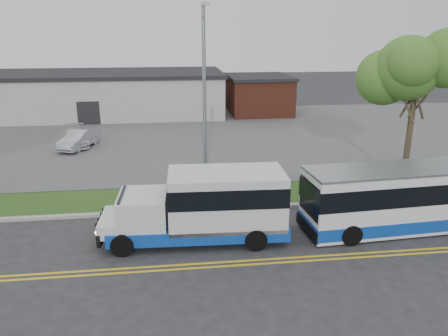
{
  "coord_description": "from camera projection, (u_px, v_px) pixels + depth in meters",
  "views": [
    {
      "loc": [
        1.29,
        -18.38,
        8.43
      ],
      "look_at": [
        3.97,
        2.83,
        1.6
      ],
      "focal_mm": 35.0,
      "sensor_mm": 36.0,
      "label": 1
    }
  ],
  "objects": [
    {
      "name": "verge",
      "position": [
        148.0,
        199.0,
        22.51
      ],
      "size": [
        80.0,
        3.3,
        0.1
      ],
      "primitive_type": "cube",
      "color": "#274617",
      "rests_on": "ground"
    },
    {
      "name": "curb",
      "position": [
        146.0,
        213.0,
        20.8
      ],
      "size": [
        80.0,
        0.3,
        0.15
      ],
      "primitive_type": "cube",
      "color": "#9E9B93",
      "rests_on": "ground"
    },
    {
      "name": "shuttle_bus",
      "position": [
        208.0,
        204.0,
        17.9
      ],
      "size": [
        7.76,
        2.84,
        2.93
      ],
      "rotation": [
        0.0,
        0.0,
        -0.04
      ],
      "color": "#0E3D9F",
      "rests_on": "ground"
    },
    {
      "name": "parked_car_b",
      "position": [
        75.0,
        137.0,
        32.6
      ],
      "size": [
        2.77,
        4.71,
        1.28
      ],
      "primitive_type": "imported",
      "rotation": [
        0.0,
        0.0,
        0.23
      ],
      "color": "silver",
      "rests_on": "parking_lot"
    },
    {
      "name": "streetlight_near",
      "position": [
        205.0,
        98.0,
        21.13
      ],
      "size": [
        0.35,
        1.53,
        9.5
      ],
      "color": "gray",
      "rests_on": "verge"
    },
    {
      "name": "tree_east",
      "position": [
        417.0,
        74.0,
        22.4
      ],
      "size": [
        5.2,
        5.2,
        8.33
      ],
      "color": "#3A2D1F",
      "rests_on": "verge"
    },
    {
      "name": "commercial_building",
      "position": [
        96.0,
        94.0,
        43.92
      ],
      "size": [
        25.4,
        10.4,
        4.35
      ],
      "color": "#9E9E99",
      "rests_on": "ground"
    },
    {
      "name": "transit_bus",
      "position": [
        417.0,
        197.0,
        19.07
      ],
      "size": [
        10.29,
        3.01,
        2.82
      ],
      "rotation": [
        0.0,
        0.0,
        0.07
      ],
      "color": "silver",
      "rests_on": "ground"
    },
    {
      "name": "lane_line_south",
      "position": [
        140.0,
        272.0,
        15.86
      ],
      "size": [
        70.0,
        0.12,
        0.01
      ],
      "primitive_type": "cube",
      "color": "gold",
      "rests_on": "ground"
    },
    {
      "name": "brick_wing",
      "position": [
        259.0,
        95.0,
        45.01
      ],
      "size": [
        6.3,
        7.3,
        3.9
      ],
      "color": "brown",
      "rests_on": "ground"
    },
    {
      "name": "parking_lot",
      "position": [
        155.0,
        136.0,
        35.84
      ],
      "size": [
        80.0,
        25.0,
        0.1
      ],
      "primitive_type": "cube",
      "color": "#4C4C4F",
      "rests_on": "ground"
    },
    {
      "name": "parked_car_a",
      "position": [
        78.0,
        139.0,
        31.74
      ],
      "size": [
        2.65,
        4.24,
        1.32
      ],
      "primitive_type": "imported",
      "rotation": [
        0.0,
        0.0,
        -0.34
      ],
      "color": "#AAACB1",
      "rests_on": "parking_lot"
    },
    {
      "name": "lane_line_north",
      "position": [
        140.0,
        267.0,
        16.15
      ],
      "size": [
        70.0,
        0.12,
        0.01
      ],
      "primitive_type": "cube",
      "color": "gold",
      "rests_on": "ground"
    },
    {
      "name": "ground",
      "position": [
        145.0,
        224.0,
        19.79
      ],
      "size": [
        140.0,
        140.0,
        0.0
      ],
      "primitive_type": "plane",
      "color": "#28282B",
      "rests_on": "ground"
    }
  ]
}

